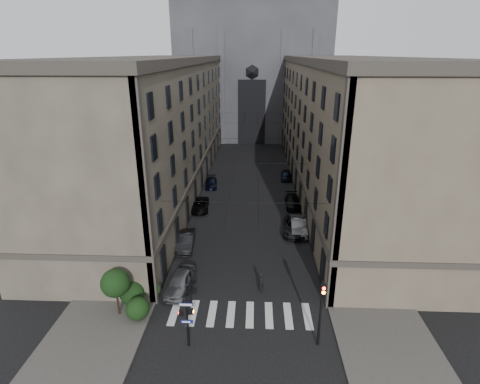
# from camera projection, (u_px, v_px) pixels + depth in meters

# --- Properties ---
(ground) EXTENTS (260.00, 260.00, 0.00)m
(ground) POSITION_uv_depth(u_px,v_px,m) (237.00, 363.00, 24.80)
(ground) COLOR black
(ground) RESTS_ON ground
(sidewalk_left) EXTENTS (7.00, 80.00, 0.15)m
(sidewalk_left) POSITION_uv_depth(u_px,v_px,m) (182.00, 183.00, 58.90)
(sidewalk_left) COLOR #383533
(sidewalk_left) RESTS_ON ground
(sidewalk_right) EXTENTS (7.00, 80.00, 0.15)m
(sidewalk_right) POSITION_uv_depth(u_px,v_px,m) (316.00, 185.00, 58.05)
(sidewalk_right) COLOR #383533
(sidewalk_right) RESTS_ON ground
(zebra_crossing) EXTENTS (11.00, 3.20, 0.01)m
(zebra_crossing) POSITION_uv_depth(u_px,v_px,m) (240.00, 314.00, 29.48)
(zebra_crossing) COLOR beige
(zebra_crossing) RESTS_ON ground
(building_left) EXTENTS (13.60, 60.60, 18.85)m
(building_left) POSITION_uv_depth(u_px,v_px,m) (159.00, 124.00, 55.78)
(building_left) COLOR #453E35
(building_left) RESTS_ON ground
(building_right) EXTENTS (13.60, 60.60, 18.85)m
(building_right) POSITION_uv_depth(u_px,v_px,m) (341.00, 126.00, 54.70)
(building_right) COLOR brown
(building_right) RESTS_ON ground
(gothic_tower) EXTENTS (35.00, 23.00, 58.00)m
(gothic_tower) POSITION_uv_depth(u_px,v_px,m) (253.00, 60.00, 88.76)
(gothic_tower) COLOR #2D2D33
(gothic_tower) RESTS_ON ground
(pedestrian_signal_left) EXTENTS (1.02, 0.38, 4.00)m
(pedestrian_signal_left) POSITION_uv_depth(u_px,v_px,m) (187.00, 318.00, 25.53)
(pedestrian_signal_left) COLOR black
(pedestrian_signal_left) RESTS_ON ground
(traffic_light_right) EXTENTS (0.34, 0.50, 5.20)m
(traffic_light_right) POSITION_uv_depth(u_px,v_px,m) (321.00, 306.00, 25.22)
(traffic_light_right) COLOR black
(traffic_light_right) RESTS_ON ground
(shrub_cluster) EXTENTS (3.90, 4.40, 3.90)m
(shrub_cluster) POSITION_uv_depth(u_px,v_px,m) (129.00, 292.00, 29.21)
(shrub_cluster) COLOR black
(shrub_cluster) RESTS_ON sidewalk_left
(tram_wires) EXTENTS (14.00, 60.00, 0.43)m
(tram_wires) POSITION_uv_depth(u_px,v_px,m) (249.00, 139.00, 55.63)
(tram_wires) COLOR black
(tram_wires) RESTS_ON ground
(car_left_near) EXTENTS (2.47, 4.98, 1.63)m
(car_left_near) POSITION_uv_depth(u_px,v_px,m) (180.00, 282.00, 32.22)
(car_left_near) COLOR slate
(car_left_near) RESTS_ON ground
(car_left_midnear) EXTENTS (2.01, 4.85, 1.56)m
(car_left_midnear) POSITION_uv_depth(u_px,v_px,m) (186.00, 241.00, 39.27)
(car_left_midnear) COLOR black
(car_left_midnear) RESTS_ON ground
(car_left_midfar) EXTENTS (2.70, 5.16, 1.39)m
(car_left_midfar) POSITION_uv_depth(u_px,v_px,m) (200.00, 205.00, 48.85)
(car_left_midfar) COLOR black
(car_left_midfar) RESTS_ON ground
(car_left_far) EXTENTS (2.20, 4.54, 1.27)m
(car_left_far) POSITION_uv_depth(u_px,v_px,m) (211.00, 183.00, 57.38)
(car_left_far) COLOR black
(car_left_far) RESTS_ON ground
(car_right_near) EXTENTS (1.79, 4.95, 1.62)m
(car_right_near) POSITION_uv_depth(u_px,v_px,m) (298.00, 226.00, 42.64)
(car_right_near) COLOR slate
(car_right_near) RESTS_ON ground
(car_right_midnear) EXTENTS (3.07, 5.69, 1.52)m
(car_right_midnear) POSITION_uv_depth(u_px,v_px,m) (295.00, 227.00, 42.58)
(car_right_midnear) COLOR black
(car_right_midnear) RESTS_ON ground
(car_right_midfar) EXTENTS (1.99, 4.82, 1.39)m
(car_right_midfar) POSITION_uv_depth(u_px,v_px,m) (293.00, 202.00, 49.87)
(car_right_midfar) COLOR black
(car_right_midfar) RESTS_ON ground
(car_right_far) EXTENTS (1.92, 4.24, 1.41)m
(car_right_far) POSITION_uv_depth(u_px,v_px,m) (286.00, 175.00, 60.77)
(car_right_far) COLOR black
(car_right_far) RESTS_ON ground
(pedestrian) EXTENTS (0.59, 0.76, 1.85)m
(pedestrian) POSITION_uv_depth(u_px,v_px,m) (261.00, 283.00, 31.90)
(pedestrian) COLOR black
(pedestrian) RESTS_ON ground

